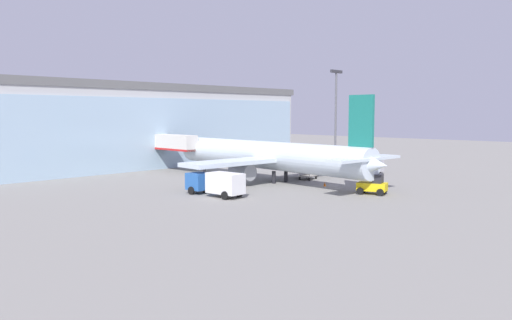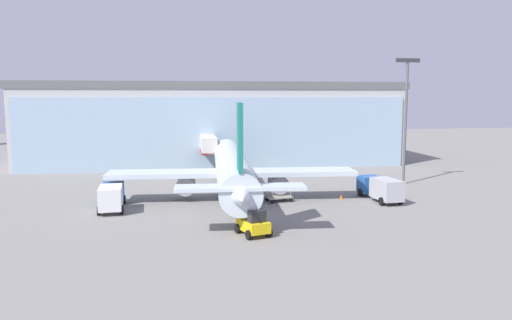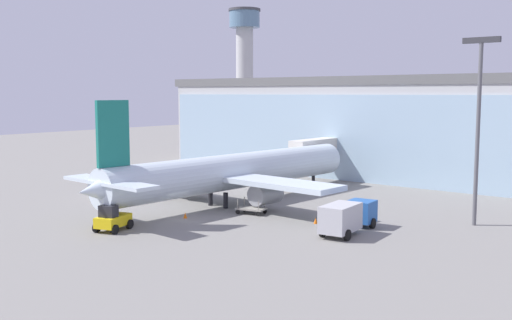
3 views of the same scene
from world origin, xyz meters
The scene contains 11 objects.
ground centered at (0.00, 0.00, 0.00)m, with size 240.00×240.00×0.00m, color gray.
terminal_building centered at (0.00, 38.84, 7.00)m, with size 64.53×16.85×14.00m.
jet_bridge centered at (-1.88, 28.81, 4.35)m, with size 2.50×11.51×5.73m.
apron_light_mast centered at (23.12, 14.17, 9.97)m, with size 3.20×0.40×16.54m.
airplane centered at (-0.60, 8.82, 3.42)m, with size 27.94×37.31×11.13m.
catering_truck centered at (-13.62, 5.08, 1.47)m, with size 2.75×7.39×2.65m.
fuel_truck centered at (15.63, 4.55, 1.47)m, with size 2.93×7.44×2.65m.
baggage_cart centered at (4.27, 5.96, 0.50)m, with size 3.07×2.15×1.50m.
pushback_tug centered at (-0.76, -6.93, 0.97)m, with size 2.93×3.58×2.30m.
safety_cone_nose centered at (0.57, 0.57, 0.28)m, with size 0.36×0.36×0.55m, color orange.
safety_cone_wingtip centered at (11.56, 6.06, 0.28)m, with size 0.36×0.36×0.55m, color orange.
Camera 2 is at (-7.57, -47.27, 11.64)m, focal length 35.00 mm.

